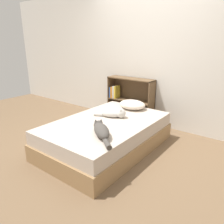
{
  "coord_description": "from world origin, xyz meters",
  "views": [
    {
      "loc": [
        1.86,
        -2.29,
        1.55
      ],
      "look_at": [
        0.0,
        0.14,
        0.53
      ],
      "focal_mm": 35.0,
      "sensor_mm": 36.0,
      "label": 1
    }
  ],
  "objects_px": {
    "pillow": "(132,105)",
    "cat_dark": "(101,130)",
    "bookshelf": "(130,99)",
    "cat_light": "(114,113)",
    "bed": "(106,135)"
  },
  "relations": [
    {
      "from": "bookshelf",
      "to": "cat_dark",
      "type": "bearing_deg",
      "value": -68.48
    },
    {
      "from": "pillow",
      "to": "cat_dark",
      "type": "bearing_deg",
      "value": -76.21
    },
    {
      "from": "pillow",
      "to": "bookshelf",
      "type": "xyz_separation_m",
      "value": [
        -0.36,
        0.48,
        -0.06
      ]
    },
    {
      "from": "pillow",
      "to": "cat_light",
      "type": "xyz_separation_m",
      "value": [
        0.02,
        -0.53,
        -0.01
      ]
    },
    {
      "from": "bookshelf",
      "to": "bed",
      "type": "bearing_deg",
      "value": -72.57
    },
    {
      "from": "cat_dark",
      "to": "bookshelf",
      "type": "relative_size",
      "value": 0.59
    },
    {
      "from": "pillow",
      "to": "cat_dark",
      "type": "xyz_separation_m",
      "value": [
        0.28,
        -1.15,
        -0.01
      ]
    },
    {
      "from": "bed",
      "to": "cat_dark",
      "type": "relative_size",
      "value": 3.43
    },
    {
      "from": "cat_light",
      "to": "cat_dark",
      "type": "xyz_separation_m",
      "value": [
        0.26,
        -0.62,
        0.01
      ]
    },
    {
      "from": "pillow",
      "to": "bookshelf",
      "type": "relative_size",
      "value": 0.49
    },
    {
      "from": "cat_light",
      "to": "cat_dark",
      "type": "bearing_deg",
      "value": -91.41
    },
    {
      "from": "bed",
      "to": "pillow",
      "type": "relative_size",
      "value": 4.17
    },
    {
      "from": "cat_dark",
      "to": "bookshelf",
      "type": "distance_m",
      "value": 1.76
    },
    {
      "from": "cat_light",
      "to": "bookshelf",
      "type": "distance_m",
      "value": 1.08
    },
    {
      "from": "pillow",
      "to": "bookshelf",
      "type": "height_order",
      "value": "bookshelf"
    }
  ]
}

